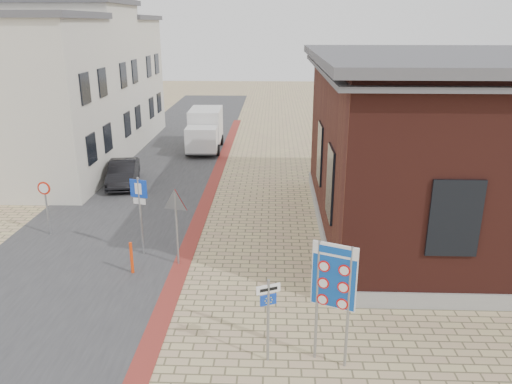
% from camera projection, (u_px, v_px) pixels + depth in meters
% --- Properties ---
extents(ground, '(120.00, 120.00, 0.00)m').
position_uv_depth(ground, '(232.00, 324.00, 13.63)').
color(ground, tan).
rests_on(ground, ground).
extents(road_strip, '(7.00, 60.00, 0.02)m').
position_uv_depth(road_strip, '(156.00, 169.00, 28.01)').
color(road_strip, '#38383A').
rests_on(road_strip, ground).
extents(curb_strip, '(0.60, 40.00, 0.02)m').
position_uv_depth(curb_strip, '(207.00, 200.00, 23.16)').
color(curb_strip, maroon).
rests_on(curb_strip, ground).
extents(brick_building, '(13.00, 13.00, 6.80)m').
position_uv_depth(brick_building, '(483.00, 144.00, 18.82)').
color(brick_building, gray).
rests_on(brick_building, ground).
extents(townhouse_near, '(7.40, 6.40, 8.30)m').
position_uv_depth(townhouse_near, '(24.00, 102.00, 24.03)').
color(townhouse_near, beige).
rests_on(townhouse_near, ground).
extents(townhouse_mid, '(7.40, 6.40, 9.10)m').
position_uv_depth(townhouse_mid, '(71.00, 80.00, 29.58)').
color(townhouse_mid, beige).
rests_on(townhouse_mid, ground).
extents(townhouse_far, '(7.40, 6.40, 8.30)m').
position_uv_depth(townhouse_far, '(104.00, 77.00, 35.38)').
color(townhouse_far, beige).
rests_on(townhouse_far, ground).
extents(bike_rack, '(0.08, 1.80, 0.60)m').
position_uv_depth(bike_rack, '(322.00, 278.00, 15.54)').
color(bike_rack, slate).
rests_on(bike_rack, ground).
extents(sedan, '(1.92, 3.94, 1.25)m').
position_uv_depth(sedan, '(123.00, 173.00, 25.15)').
color(sedan, black).
rests_on(sedan, ground).
extents(box_truck, '(2.19, 4.92, 2.55)m').
position_uv_depth(box_truck, '(205.00, 130.00, 31.95)').
color(box_truck, slate).
rests_on(box_truck, ground).
extents(border_sign, '(1.00, 0.46, 3.13)m').
position_uv_depth(border_sign, '(334.00, 279.00, 11.40)').
color(border_sign, gray).
rests_on(border_sign, ground).
extents(essen_sign, '(0.56, 0.26, 2.20)m').
position_uv_depth(essen_sign, '(268.00, 309.00, 11.72)').
color(essen_sign, gray).
rests_on(essen_sign, ground).
extents(parking_sign, '(0.62, 0.21, 2.86)m').
position_uv_depth(parking_sign, '(140.00, 202.00, 17.11)').
color(parking_sign, gray).
rests_on(parking_sign, ground).
extents(yield_sign, '(0.92, 0.27, 2.64)m').
position_uv_depth(yield_sign, '(176.00, 208.00, 16.37)').
color(yield_sign, gray).
rests_on(yield_sign, ground).
extents(speed_sign, '(0.51, 0.08, 2.16)m').
position_uv_depth(speed_sign, '(46.00, 200.00, 18.93)').
color(speed_sign, gray).
rests_on(speed_sign, ground).
extents(bollard, '(0.12, 0.12, 1.10)m').
position_uv_depth(bollard, '(132.00, 258.00, 16.23)').
color(bollard, '#F53F0C').
rests_on(bollard, ground).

